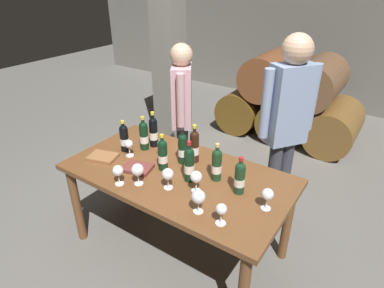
{
  "coord_description": "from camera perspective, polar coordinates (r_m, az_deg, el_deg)",
  "views": [
    {
      "loc": [
        1.24,
        -1.63,
        2.09
      ],
      "look_at": [
        0.0,
        0.2,
        0.91
      ],
      "focal_mm": 30.25,
      "sensor_mm": 36.0,
      "label": 1
    }
  ],
  "objects": [
    {
      "name": "dining_table",
      "position": [
        2.49,
        -2.6,
        -6.71
      ],
      "size": [
        1.7,
        0.9,
        0.76
      ],
      "color": "brown",
      "rests_on": "ground_plane"
    },
    {
      "name": "wine_glass_6",
      "position": [
        2.59,
        -5.29,
        -0.14
      ],
      "size": [
        0.08,
        0.08,
        0.15
      ],
      "color": "white",
      "rests_on": "dining_table"
    },
    {
      "name": "wine_glass_5",
      "position": [
        2.18,
        0.74,
        -5.91
      ],
      "size": [
        0.08,
        0.08,
        0.16
      ],
      "color": "white",
      "rests_on": "dining_table"
    },
    {
      "name": "wine_bottle_8",
      "position": [
        2.75,
        -6.81,
        2.19
      ],
      "size": [
        0.07,
        0.07,
        0.31
      ],
      "color": "black",
      "rests_on": "dining_table"
    },
    {
      "name": "wine_bottle_1",
      "position": [
        2.28,
        -0.49,
        -3.54
      ],
      "size": [
        0.07,
        0.07,
        0.31
      ],
      "color": "black",
      "rests_on": "dining_table"
    },
    {
      "name": "wine_bottle_2",
      "position": [
        2.18,
        8.41,
        -5.85
      ],
      "size": [
        0.07,
        0.07,
        0.27
      ],
      "color": "#19381E",
      "rests_on": "dining_table"
    },
    {
      "name": "wine_glass_7",
      "position": [
        2.08,
        13.17,
        -8.74
      ],
      "size": [
        0.08,
        0.08,
        0.15
      ],
      "color": "white",
      "rests_on": "dining_table"
    },
    {
      "name": "wine_glass_0",
      "position": [
        1.93,
        5.2,
        -11.52
      ],
      "size": [
        0.07,
        0.07,
        0.14
      ],
      "color": "white",
      "rests_on": "dining_table"
    },
    {
      "name": "wine_glass_4",
      "position": [
        2.64,
        -11.07,
        -0.15
      ],
      "size": [
        0.07,
        0.07,
        0.14
      ],
      "color": "white",
      "rests_on": "dining_table"
    },
    {
      "name": "leather_ledger",
      "position": [
        2.69,
        -15.43,
        -2.24
      ],
      "size": [
        0.26,
        0.22,
        0.03
      ],
      "primitive_type": "cube",
      "rotation": [
        0.0,
        0.0,
        0.29
      ],
      "color": "#936038",
      "rests_on": "dining_table"
    },
    {
      "name": "wine_glass_2",
      "position": [
        2.3,
        -12.93,
        -4.7
      ],
      "size": [
        0.08,
        0.08,
        0.15
      ],
      "color": "white",
      "rests_on": "dining_table"
    },
    {
      "name": "wine_glass_8",
      "position": [
        2.0,
        1.14,
        -9.36
      ],
      "size": [
        0.09,
        0.09,
        0.16
      ],
      "color": "white",
      "rests_on": "dining_table"
    },
    {
      "name": "stone_pillar",
      "position": [
        4.18,
        -4.2,
        17.14
      ],
      "size": [
        0.32,
        0.32,
        2.6
      ],
      "primitive_type": "cube",
      "color": "slate",
      "rests_on": "ground_plane"
    },
    {
      "name": "wine_bottle_5",
      "position": [
        2.72,
        -8.49,
        1.53
      ],
      "size": [
        0.07,
        0.07,
        0.3
      ],
      "color": "black",
      "rests_on": "dining_table"
    },
    {
      "name": "barrel_stack",
      "position": [
        4.68,
        16.84,
        7.24
      ],
      "size": [
        1.86,
        0.9,
        1.15
      ],
      "color": "brown",
      "rests_on": "ground_plane"
    },
    {
      "name": "tasting_notebook",
      "position": [
        2.49,
        -9.63,
        -4.17
      ],
      "size": [
        0.25,
        0.21,
        0.03
      ],
      "primitive_type": "cube",
      "rotation": [
        0.0,
        0.0,
        0.26
      ],
      "color": "brown",
      "rests_on": "dining_table"
    },
    {
      "name": "wine_bottle_6",
      "position": [
        2.5,
        -1.68,
        -0.73
      ],
      "size": [
        0.07,
        0.07,
        0.29
      ],
      "color": "black",
      "rests_on": "dining_table"
    },
    {
      "name": "wine_bottle_4",
      "position": [
        2.5,
        0.43,
        -0.36
      ],
      "size": [
        0.07,
        0.07,
        0.31
      ],
      "color": "black",
      "rests_on": "dining_table"
    },
    {
      "name": "wine_bottle_7",
      "position": [
        2.72,
        -11.86,
        1.1
      ],
      "size": [
        0.07,
        0.07,
        0.27
      ],
      "color": "black",
      "rests_on": "dining_table"
    },
    {
      "name": "wine_bottle_0",
      "position": [
        2.42,
        -5.19,
        -1.82
      ],
      "size": [
        0.07,
        0.07,
        0.29
      ],
      "color": "black",
      "rests_on": "dining_table"
    },
    {
      "name": "wine_bottle_3",
      "position": [
        2.3,
        4.38,
        -3.58
      ],
      "size": [
        0.07,
        0.07,
        0.29
      ],
      "color": "#19381E",
      "rests_on": "dining_table"
    },
    {
      "name": "taster_seated_left",
      "position": [
        3.13,
        -1.76,
        6.17
      ],
      "size": [
        0.33,
        0.43,
        1.54
      ],
      "color": "#383842",
      "rests_on": "ground_plane"
    },
    {
      "name": "wine_glass_1",
      "position": [
        2.28,
        -9.57,
        -4.58
      ],
      "size": [
        0.09,
        0.09,
        0.16
      ],
      "color": "white",
      "rests_on": "dining_table"
    },
    {
      "name": "sommelier_presenting",
      "position": [
        2.69,
        16.37,
        4.05
      ],
      "size": [
        0.33,
        0.42,
        1.72
      ],
      "color": "#383842",
      "rests_on": "ground_plane"
    },
    {
      "name": "wine_glass_3",
      "position": [
        2.21,
        -4.3,
        -5.4
      ],
      "size": [
        0.08,
        0.08,
        0.16
      ],
      "color": "white",
      "rests_on": "dining_table"
    },
    {
      "name": "ground_plane",
      "position": [
        2.92,
        -2.3,
        -17.54
      ],
      "size": [
        14.0,
        14.0,
        0.0
      ],
      "primitive_type": "plane",
      "color": "#66635E"
    },
    {
      "name": "cellar_back_wall",
      "position": [
        6.0,
        23.33,
        19.38
      ],
      "size": [
        10.0,
        0.24,
        2.8
      ],
      "primitive_type": "cube",
      "color": "slate",
      "rests_on": "ground_plane"
    }
  ]
}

